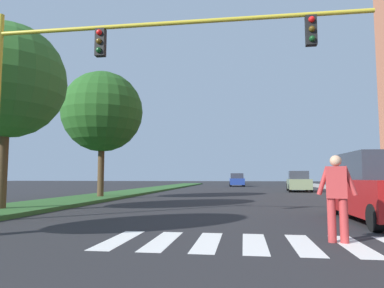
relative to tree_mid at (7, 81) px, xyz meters
The scene contains 12 objects.
ground_plane 21.13m from the tree_mid, 63.44° to the left, with size 140.00×140.00×0.00m, color #262628.
crosswalk 11.34m from the tree_mid, 26.54° to the right, with size 6.75×2.20×0.01m.
median_strip 17.07m from the tree_mid, 89.65° to the left, with size 3.14×64.00×0.15m, color #2D5B28.
tree_mid is the anchor object (origin of this frame).
tree_far 7.90m from the tree_mid, 86.91° to the left, with size 4.69×4.69×7.26m.
sidewalk_right 25.20m from the tree_mid, 41.52° to the left, with size 3.00×64.00×0.15m, color #9E9991.
traffic_light_gantry 5.15m from the tree_mid, 25.77° to the right, with size 10.68×0.30×6.00m.
pedestrian_performer 11.86m from the tree_mid, 22.59° to the right, with size 0.74×0.33×1.69m.
suv_crossing 13.01m from the tree_mid, ahead, with size 2.02×4.63×1.97m.
sedan_midblock 24.18m from the tree_mid, 56.31° to the left, with size 2.16×4.60×1.74m.
sedan_distant 36.11m from the tree_mid, 77.62° to the left, with size 2.11×4.32×1.70m.
sedan_far_horizon 49.61m from the tree_mid, 81.04° to the left, with size 2.14×4.29×1.67m.
Camera 1 is at (-0.64, -0.01, 1.27)m, focal length 33.13 mm.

